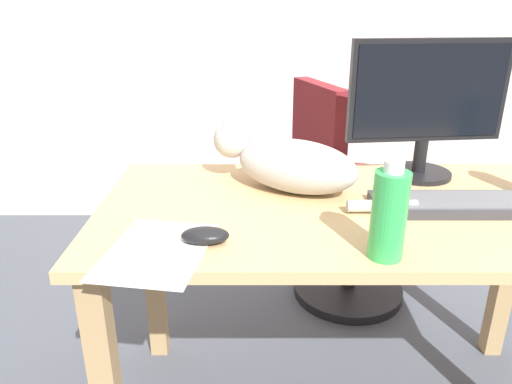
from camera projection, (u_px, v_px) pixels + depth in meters
name	position (u px, v px, depth m)	size (l,w,h in m)	color
desk	(350.00, 241.00, 1.35)	(1.37, 0.70, 0.72)	tan
office_chair	(344.00, 210.00, 2.03)	(0.51, 0.48, 0.95)	black
monitor	(427.00, 104.00, 1.44)	(0.48, 0.20, 0.41)	black
keyboard	(457.00, 204.00, 1.28)	(0.44, 0.15, 0.03)	#333338
cat	(289.00, 163.00, 1.38)	(0.54, 0.34, 0.20)	#B2ADA8
computer_mouse	(205.00, 235.00, 1.10)	(0.11, 0.06, 0.04)	black
paper_sheet	(157.00, 251.00, 1.07)	(0.21, 0.30, 0.00)	white
water_bottle	(389.00, 214.00, 1.01)	(0.07, 0.07, 0.22)	green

